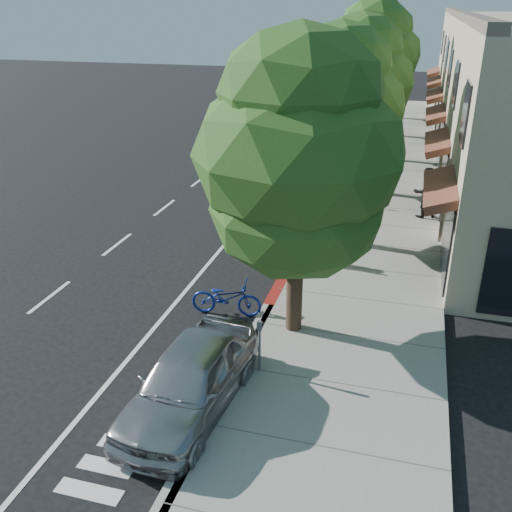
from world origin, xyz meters
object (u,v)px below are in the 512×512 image
(street_tree_2, at_px, (358,86))
(dark_sedan, at_px, (287,180))
(bicycle, at_px, (226,298))
(dark_suv_far, at_px, (357,116))
(near_car_a, at_px, (190,380))
(cyclist, at_px, (274,231))
(street_tree_1, at_px, (337,113))
(pedestrian, at_px, (425,192))
(street_tree_5, at_px, (387,55))
(white_pickup, at_px, (311,139))
(street_tree_0, at_px, (299,159))
(street_tree_4, at_px, (381,56))
(street_tree_3, at_px, (372,61))
(silver_suv, at_px, (276,186))

(street_tree_2, distance_m, dark_sedan, 4.82)
(street_tree_2, xyz_separation_m, bicycle, (-1.92, -11.56, -4.07))
(dark_suv_far, distance_m, near_car_a, 30.32)
(bicycle, bearing_deg, near_car_a, -178.09)
(cyclist, relative_size, dark_suv_far, 0.44)
(street_tree_1, xyz_separation_m, pedestrian, (3.06, 3.32, -3.39))
(near_car_a, bearing_deg, street_tree_5, 92.30)
(white_pickup, bearing_deg, street_tree_0, -78.46)
(bicycle, distance_m, dark_sedan, 10.59)
(street_tree_5, bearing_deg, near_car_a, -92.39)
(pedestrian, bearing_deg, street_tree_4, -101.47)
(cyclist, height_order, bicycle, cyclist)
(street_tree_0, height_order, bicycle, street_tree_0)
(bicycle, height_order, pedestrian, pedestrian)
(street_tree_4, xyz_separation_m, bicycle, (-1.92, -23.56, -4.27))
(street_tree_3, height_order, bicycle, street_tree_3)
(street_tree_0, height_order, street_tree_5, street_tree_0)
(street_tree_0, bearing_deg, cyclist, 110.24)
(street_tree_3, xyz_separation_m, dark_sedan, (-2.65, -7.00, -4.34))
(street_tree_5, xyz_separation_m, dark_sedan, (-2.65, -19.00, -3.67))
(street_tree_5, relative_size, white_pickup, 1.42)
(street_tree_0, xyz_separation_m, street_tree_4, (-0.00, 24.00, 0.27))
(street_tree_3, height_order, dark_suv_far, street_tree_3)
(street_tree_5, relative_size, pedestrian, 3.62)
(street_tree_0, relative_size, dark_suv_far, 1.74)
(bicycle, xyz_separation_m, white_pickup, (-1.18, 18.57, 0.22))
(street_tree_5, bearing_deg, dark_suv_far, -113.74)
(street_tree_0, bearing_deg, street_tree_5, 90.00)
(street_tree_2, bearing_deg, dark_suv_far, 95.40)
(cyclist, xyz_separation_m, white_pickup, (-1.50, 14.67, -0.23))
(bicycle, relative_size, dark_suv_far, 0.45)
(white_pickup, bearing_deg, near_car_a, -83.40)
(cyclist, relative_size, silver_suv, 0.29)
(street_tree_2, height_order, cyclist, street_tree_2)
(street_tree_2, distance_m, cyclist, 8.63)
(street_tree_2, relative_size, street_tree_3, 0.93)
(dark_sedan, relative_size, white_pickup, 0.83)
(street_tree_3, xyz_separation_m, street_tree_5, (-0.00, 12.00, -0.67))
(street_tree_2, bearing_deg, street_tree_5, 90.00)
(street_tree_4, relative_size, street_tree_5, 1.10)
(cyclist, height_order, near_car_a, cyclist)
(street_tree_0, xyz_separation_m, bicycle, (-1.92, 0.44, -4.00))
(dark_sedan, bearing_deg, dark_suv_far, 88.53)
(street_tree_3, relative_size, bicycle, 4.22)
(street_tree_1, relative_size, street_tree_5, 1.04)
(street_tree_2, distance_m, silver_suv, 5.32)
(street_tree_4, xyz_separation_m, cyclist, (-1.60, -19.66, -3.83))
(street_tree_2, height_order, bicycle, street_tree_2)
(street_tree_3, xyz_separation_m, bicycle, (-1.92, -17.56, -4.52))
(street_tree_3, height_order, street_tree_4, street_tree_3)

